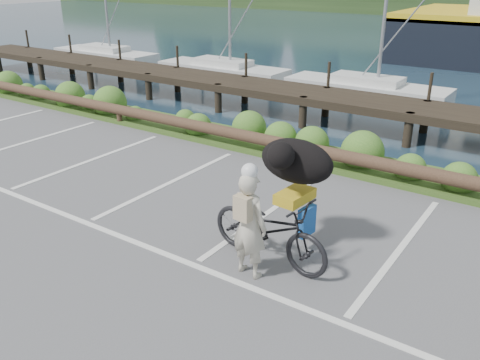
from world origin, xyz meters
name	(u,v)px	position (x,y,z in m)	size (l,w,h in m)	color
ground	(208,255)	(0.00, 0.00, 0.00)	(72.00, 72.00, 0.00)	#505052
vegetation_strip	(340,161)	(0.00, 5.30, 0.05)	(34.00, 1.60, 0.10)	#3D5B21
log_rail	(327,171)	(0.00, 4.60, 0.00)	(32.00, 0.30, 0.60)	#443021
bicycle	(269,229)	(0.92, 0.43, 0.58)	(0.77, 2.21, 1.16)	black
cyclist	(249,225)	(0.87, -0.09, 0.85)	(0.62, 0.41, 1.71)	#BEB7A1
dog	(297,161)	(0.99, 1.13, 1.53)	(1.28, 0.63, 0.74)	black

